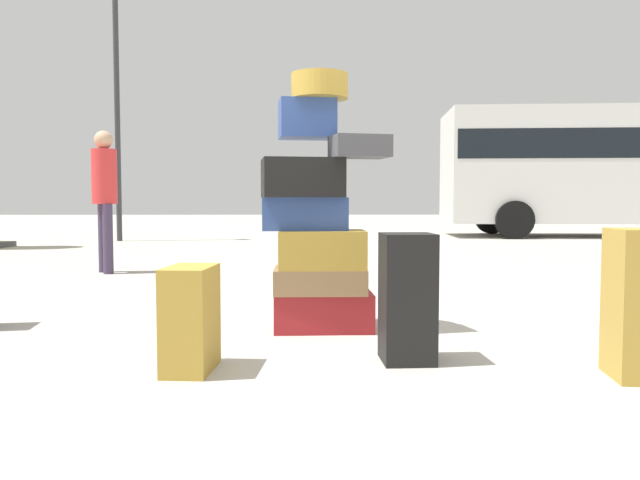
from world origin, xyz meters
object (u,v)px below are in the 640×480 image
object	(u,v)px
suitcase_tan_foreground_far	(190,319)
suitcase_black_foreground_near	(407,298)
suitcase_tan_right_side	(639,304)
person_bearded_onlooker	(105,188)
parked_bus	(610,164)
lamp_post	(116,62)
suitcase_tower	(317,228)

from	to	relation	value
suitcase_tan_foreground_far	suitcase_black_foreground_near	size ratio (longest dim) A/B	0.77
suitcase_black_foreground_near	suitcase_tan_right_side	world-z (taller)	suitcase_tan_right_side
suitcase_black_foreground_near	person_bearded_onlooker	world-z (taller)	person_bearded_onlooker
person_bearded_onlooker	parked_bus	distance (m)	12.88
suitcase_tan_foreground_far	person_bearded_onlooker	distance (m)	4.89
suitcase_tan_right_side	parked_bus	xyz separation A→B (m)	(6.03, 12.62, 1.47)
suitcase_tan_foreground_far	suitcase_tan_right_side	distance (m)	2.22
person_bearded_onlooker	lamp_post	world-z (taller)	lamp_post
suitcase_tan_foreground_far	suitcase_tan_right_side	world-z (taller)	suitcase_tan_right_side
suitcase_tower	suitcase_black_foreground_near	bearing A→B (deg)	-61.86
person_bearded_onlooker	lamp_post	xyz separation A→B (m)	(-1.73, 6.38, 2.92)
suitcase_tower	person_bearded_onlooker	world-z (taller)	person_bearded_onlooker
suitcase_tan_foreground_far	parked_bus	bearing A→B (deg)	61.32
suitcase_tan_right_side	parked_bus	distance (m)	14.06
suitcase_tan_right_side	lamp_post	size ratio (longest dim) A/B	0.12
suitcase_tower	parked_bus	size ratio (longest dim) A/B	0.21
suitcase_tower	suitcase_tan_right_side	bearing A→B (deg)	-38.56
suitcase_tan_right_side	suitcase_tower	bearing A→B (deg)	148.92
lamp_post	suitcase_tan_right_side	bearing A→B (deg)	-62.31
suitcase_tower	suitcase_tan_right_side	xyz separation A→B (m)	(1.55, -1.23, -0.32)
suitcase_tower	suitcase_black_foreground_near	size ratio (longest dim) A/B	2.47
suitcase_black_foreground_near	person_bearded_onlooker	size ratio (longest dim) A/B	0.40
suitcase_tower	suitcase_tan_foreground_far	xyz separation A→B (m)	(-0.66, -1.05, -0.42)
suitcase_tower	lamp_post	distance (m)	11.16
suitcase_tower	suitcase_black_foreground_near	distance (m)	1.06
suitcase_black_foreground_near	suitcase_tan_right_side	size ratio (longest dim) A/B	0.95
parked_bus	suitcase_tan_foreground_far	bearing A→B (deg)	-118.81
suitcase_tower	parked_bus	world-z (taller)	parked_bus
suitcase_tan_right_side	parked_bus	size ratio (longest dim) A/B	0.09
suitcase_tan_right_side	parked_bus	world-z (taller)	parked_bus
suitcase_tan_foreground_far	lamp_post	xyz separation A→B (m)	(-3.58, 10.84, 3.68)
suitcase_tower	suitcase_tan_foreground_far	distance (m)	1.31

